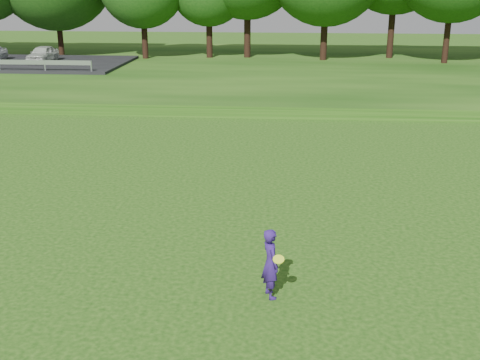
{
  "coord_description": "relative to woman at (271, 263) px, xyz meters",
  "views": [
    {
      "loc": [
        0.18,
        -10.11,
        6.53
      ],
      "look_at": [
        -1.15,
        5.49,
        1.3
      ],
      "focal_mm": 45.0,
      "sensor_mm": 36.0,
      "label": 1
    }
  ],
  "objects": [
    {
      "name": "ground",
      "position": [
        0.15,
        -1.49,
        -0.79
      ],
      "size": [
        140.0,
        140.0,
        0.0
      ],
      "primitive_type": "plane",
      "color": "#143E0C",
      "rests_on": "ground"
    },
    {
      "name": "woman",
      "position": [
        0.0,
        0.0,
        0.0
      ],
      "size": [
        0.58,
        0.95,
        1.57
      ],
      "color": "navy",
      "rests_on": "ground"
    },
    {
      "name": "walking_path",
      "position": [
        0.15,
        18.51,
        -0.77
      ],
      "size": [
        130.0,
        1.6,
        0.04
      ],
      "primitive_type": "cube",
      "color": "gray",
      "rests_on": "ground"
    },
    {
      "name": "berm",
      "position": [
        0.15,
        32.51,
        -0.49
      ],
      "size": [
        130.0,
        30.0,
        0.6
      ],
      "primitive_type": "cube",
      "color": "#143E0C",
      "rests_on": "ground"
    }
  ]
}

